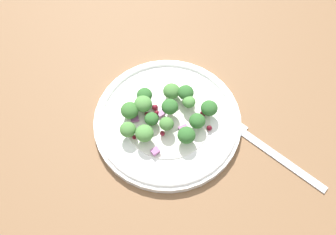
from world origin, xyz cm
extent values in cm
cube|color=brown|center=(0.00, 0.00, -1.00)|extent=(180.00, 180.00, 2.00)
cylinder|color=white|center=(1.46, -0.37, 0.60)|extent=(23.71, 23.71, 1.20)
torus|color=white|center=(1.46, -0.37, 1.20)|extent=(22.81, 22.81, 1.00)
cylinder|color=white|center=(1.46, -0.37, 1.30)|extent=(13.75, 13.75, 0.20)
cylinder|color=#8EB77A|center=(5.65, -2.26, 1.92)|extent=(0.96, 0.96, 0.96)
ellipsoid|color=#2D6028|center=(5.65, -2.26, 3.08)|extent=(2.56, 2.56, 1.92)
cylinder|color=#8EB77A|center=(3.18, 4.05, 1.77)|extent=(1.04, 1.04, 1.04)
ellipsoid|color=#477A38|center=(3.18, 4.05, 3.02)|extent=(2.77, 2.77, 2.08)
cylinder|color=#8EB77A|center=(5.33, 1.32, 2.23)|extent=(0.78, 0.78, 0.78)
ellipsoid|color=#4C843D|center=(5.33, 1.32, 3.17)|extent=(2.09, 2.09, 1.57)
cylinder|color=#ADD18E|center=(-1.83, 2.62, 2.14)|extent=(1.07, 1.07, 1.07)
ellipsoid|color=#4C843D|center=(-1.83, 2.62, 3.42)|extent=(2.85, 2.85, 2.13)
cylinder|color=#9EC684|center=(-2.78, -2.49, 2.11)|extent=(1.07, 1.07, 1.07)
ellipsoid|color=#4C843D|center=(-2.78, -2.49, 3.38)|extent=(2.84, 2.84, 2.13)
cylinder|color=#9EC684|center=(-1.10, 0.49, 1.73)|extent=(0.85, 0.85, 0.85)
ellipsoid|color=#2D6028|center=(-1.10, 0.49, 2.75)|extent=(2.26, 2.26, 1.69)
cylinder|color=#ADD18E|center=(8.07, -0.66, 2.11)|extent=(1.01, 1.01, 1.01)
ellipsoid|color=#2D6028|center=(8.07, -0.66, 3.32)|extent=(2.68, 2.68, 2.01)
cylinder|color=#9EC684|center=(-4.09, 2.17, 1.75)|extent=(1.09, 1.09, 1.09)
ellipsoid|color=#386B2D|center=(-4.09, 2.17, 3.06)|extent=(2.90, 2.90, 2.18)
cylinder|color=#ADD18E|center=(5.26, 3.05, 2.13)|extent=(0.98, 0.98, 0.98)
ellipsoid|color=#2D6028|center=(5.26, 3.05, 3.30)|extent=(2.61, 2.61, 1.96)
cylinder|color=#9EC684|center=(-5.08, -1.12, 2.02)|extent=(0.95, 0.95, 0.95)
ellipsoid|color=#477A38|center=(-5.08, -1.12, 3.16)|extent=(2.54, 2.54, 1.91)
cylinder|color=#ADD18E|center=(2.09, 0.95, 2.45)|extent=(1.00, 1.00, 1.00)
ellipsoid|color=#2D6028|center=(2.09, 0.95, 3.65)|extent=(2.66, 2.66, 1.99)
cylinder|color=#ADD18E|center=(0.88, -1.69, 2.31)|extent=(0.85, 0.85, 0.85)
ellipsoid|color=#477A38|center=(0.88, -1.69, 3.33)|extent=(2.27, 2.27, 1.70)
cylinder|color=#9EC684|center=(-1.25, 4.28, 2.12)|extent=(0.94, 0.94, 0.94)
ellipsoid|color=#2D6028|center=(-1.25, 4.28, 3.25)|extent=(2.50, 2.50, 1.88)
cylinder|color=#9EC684|center=(3.36, -4.30, 1.99)|extent=(1.04, 1.04, 1.04)
ellipsoid|color=#2D6028|center=(3.36, -4.30, 3.24)|extent=(2.78, 2.78, 2.09)
sphere|color=#4C0A14|center=(7.40, -3.31, 1.80)|extent=(0.87, 0.87, 0.87)
sphere|color=#4C0A14|center=(7.16, -0.59, 1.84)|extent=(0.96, 0.96, 0.96)
sphere|color=maroon|center=(-0.31, 1.30, 1.92)|extent=(0.80, 0.80, 0.80)
sphere|color=maroon|center=(-0.34, 2.42, 1.82)|extent=(1.00, 1.00, 1.00)
sphere|color=maroon|center=(0.05, -2.56, 2.08)|extent=(0.81, 0.81, 0.81)
sphere|color=maroon|center=(-1.55, 1.54, 1.72)|extent=(0.77, 0.77, 0.77)
sphere|color=maroon|center=(-4.33, -1.94, 1.80)|extent=(0.74, 0.74, 0.74)
cube|color=#934C84|center=(0.69, 1.08, 1.86)|extent=(1.35, 1.22, 0.40)
cube|color=#934C84|center=(-3.61, 1.30, 1.78)|extent=(1.31, 1.27, 0.43)
cube|color=#934C84|center=(-2.77, -2.34, 1.65)|extent=(1.12, 1.11, 0.40)
cube|color=#934C84|center=(-1.75, -5.12, 1.90)|extent=(1.54, 1.42, 0.57)
cube|color=#A35B93|center=(3.49, 5.46, 1.71)|extent=(1.50, 1.57, 0.55)
cube|color=#934C84|center=(3.43, -2.30, 1.71)|extent=(1.53, 1.15, 0.56)
cube|color=silver|center=(17.27, -10.87, 0.25)|extent=(9.71, 12.89, 0.50)
cube|color=silver|center=(11.85, -3.31, 0.25)|extent=(4.05, 4.32, 0.50)
camera|label=1|loc=(-6.47, -31.47, 61.36)|focal=45.66mm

